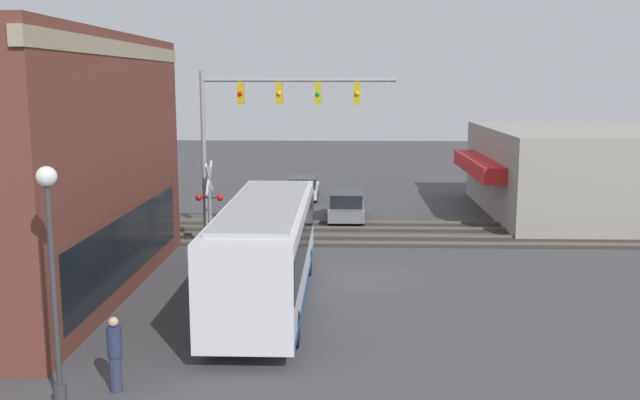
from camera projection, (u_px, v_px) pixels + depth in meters
name	position (u px, v px, depth m)	size (l,w,h in m)	color
ground_plane	(352.00, 277.00, 26.21)	(120.00, 120.00, 0.00)	#424244
shop_building	(577.00, 171.00, 38.41)	(13.35, 10.88, 4.60)	gray
city_bus	(266.00, 248.00, 22.83)	(11.24, 2.59, 3.35)	silver
traffic_signal_gantry	(264.00, 115.00, 29.93)	(0.42, 8.21, 7.55)	gray
crossing_signal	(210.00, 198.00, 29.80)	(1.41, 1.18, 3.81)	gray
streetlamp	(52.00, 267.00, 15.31)	(0.44, 0.44, 5.37)	#38383A
rail_track_near	(351.00, 240.00, 32.12)	(2.60, 60.00, 0.15)	#332D28
rail_track_far	(350.00, 226.00, 35.27)	(2.60, 60.00, 0.15)	#332D28
parked_car_grey	(346.00, 207.00, 36.71)	(4.52, 1.82, 1.51)	slate
parked_car_white	(303.00, 188.00, 43.43)	(4.41, 1.82, 1.36)	silver
pedestrian_by_lamp	(115.00, 353.00, 16.43)	(0.34, 0.34, 1.80)	#2D3351
pedestrian_at_crossing	(230.00, 233.00, 29.43)	(0.34, 0.34, 1.79)	#2D3351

